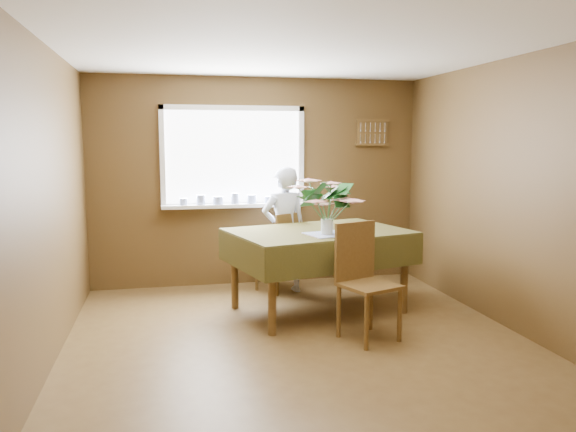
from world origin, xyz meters
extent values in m
plane|color=#533B1C|center=(0.00, 0.00, 0.00)|extent=(4.50, 4.50, 0.00)
plane|color=white|center=(0.00, 0.00, 2.50)|extent=(4.50, 4.50, 0.00)
plane|color=brown|center=(0.00, 2.25, 1.25)|extent=(4.00, 0.00, 4.00)
plane|color=brown|center=(0.00, -2.25, 1.25)|extent=(4.00, 0.00, 4.00)
plane|color=brown|center=(-2.00, 0.00, 1.25)|extent=(0.00, 4.50, 4.50)
plane|color=brown|center=(2.00, 0.00, 1.25)|extent=(0.00, 4.50, 4.50)
cube|color=white|center=(-0.30, 2.23, 1.55)|extent=(1.60, 0.01, 1.10)
cube|color=white|center=(-0.30, 2.22, 2.13)|extent=(1.72, 0.06, 0.06)
cube|color=white|center=(-0.30, 2.22, 0.97)|extent=(1.72, 0.06, 0.06)
cube|color=white|center=(-1.13, 2.22, 1.55)|extent=(0.06, 0.06, 1.22)
cube|color=white|center=(0.53, 2.22, 1.55)|extent=(0.06, 0.06, 1.22)
cube|color=white|center=(-0.30, 2.15, 0.98)|extent=(1.72, 0.20, 0.04)
cylinder|color=white|center=(-0.90, 2.13, 1.04)|extent=(0.09, 0.09, 0.08)
cylinder|color=white|center=(-0.70, 2.13, 1.06)|extent=(0.11, 0.11, 0.12)
cylinder|color=white|center=(-0.50, 2.13, 1.05)|extent=(0.12, 0.12, 0.09)
cylinder|color=white|center=(-0.30, 2.13, 1.06)|extent=(0.10, 0.10, 0.13)
cylinder|color=white|center=(-0.10, 2.13, 1.05)|extent=(0.11, 0.11, 0.10)
cylinder|color=white|center=(0.10, 2.13, 1.04)|extent=(0.09, 0.09, 0.08)
cylinder|color=white|center=(0.30, 2.13, 1.06)|extent=(0.11, 0.11, 0.12)
cube|color=brown|center=(1.45, 2.23, 1.85)|extent=(0.40, 0.03, 0.30)
cube|color=brown|center=(1.45, 2.21, 2.00)|extent=(0.44, 0.04, 0.03)
cube|color=brown|center=(1.45, 2.21, 1.70)|extent=(0.44, 0.04, 0.03)
cylinder|color=brown|center=(-0.20, 0.32, 0.39)|extent=(0.08, 0.08, 0.79)
cylinder|color=brown|center=(1.24, 0.68, 0.39)|extent=(0.08, 0.08, 0.79)
cylinder|color=brown|center=(-0.42, 1.22, 0.39)|extent=(0.08, 0.08, 0.79)
cylinder|color=brown|center=(1.01, 1.58, 0.39)|extent=(0.08, 0.08, 0.79)
cube|color=brown|center=(0.41, 0.95, 0.81)|extent=(1.88, 1.48, 0.04)
cube|color=#332F12|center=(0.41, 0.95, 0.83)|extent=(1.96, 1.56, 0.01)
cube|color=#332F12|center=(0.55, 0.38, 0.67)|extent=(1.67, 0.44, 0.31)
cube|color=#332F12|center=(0.26, 1.52, 0.67)|extent=(1.67, 0.44, 0.31)
cube|color=#332F12|center=(-0.43, 0.74, 0.67)|extent=(0.30, 1.14, 0.31)
cube|color=#332F12|center=(1.24, 1.16, 0.67)|extent=(0.30, 1.14, 0.31)
cube|color=#4F94E2|center=(0.47, 0.68, 0.84)|extent=(0.57, 0.47, 0.01)
cylinder|color=brown|center=(0.20, 2.05, 0.21)|extent=(0.04, 0.04, 0.43)
cylinder|color=brown|center=(-0.09, 1.86, 0.21)|extent=(0.04, 0.04, 0.43)
cylinder|color=brown|center=(0.38, 1.76, 0.21)|extent=(0.04, 0.04, 0.43)
cylinder|color=brown|center=(0.10, 1.58, 0.21)|extent=(0.04, 0.04, 0.43)
cube|color=brown|center=(0.15, 1.81, 0.44)|extent=(0.55, 0.55, 0.03)
cube|color=brown|center=(0.25, 1.66, 0.69)|extent=(0.35, 0.24, 0.47)
cylinder|color=brown|center=(0.50, -0.22, 0.24)|extent=(0.04, 0.04, 0.47)
cylinder|color=brown|center=(0.86, -0.09, 0.24)|extent=(0.04, 0.04, 0.47)
cylinder|color=brown|center=(0.37, 0.13, 0.24)|extent=(0.04, 0.04, 0.47)
cylinder|color=brown|center=(0.72, 0.27, 0.24)|extent=(0.04, 0.04, 0.47)
cube|color=brown|center=(0.61, 0.02, 0.49)|extent=(0.57, 0.57, 0.03)
cube|color=brown|center=(0.54, 0.21, 0.76)|extent=(0.42, 0.18, 0.52)
imported|color=white|center=(0.21, 1.72, 0.73)|extent=(0.58, 0.43, 1.45)
cylinder|color=white|center=(0.42, 0.68, 0.92)|extent=(0.12, 0.12, 0.15)
cylinder|color=#33662D|center=(0.42, 0.68, 1.04)|extent=(0.07, 0.07, 0.11)
cylinder|color=white|center=(0.87, 1.17, 0.85)|extent=(0.29, 0.29, 0.01)
cube|color=silver|center=(0.61, 0.71, 0.85)|extent=(0.06, 0.22, 0.00)
camera|label=1|loc=(-1.11, -4.49, 1.74)|focal=35.00mm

